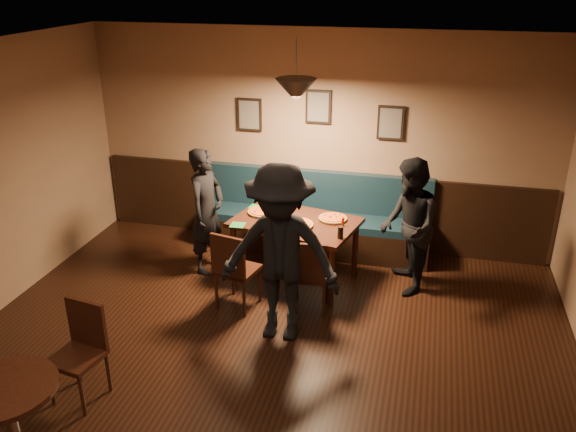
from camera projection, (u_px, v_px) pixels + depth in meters
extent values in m
plane|color=black|center=(234.00, 414.00, 4.95)|extent=(7.00, 7.00, 0.00)
plane|color=silver|center=(218.00, 77.00, 3.84)|extent=(7.00, 7.00, 0.00)
plane|color=#8C704F|center=(318.00, 141.00, 7.52)|extent=(6.00, 0.00, 6.00)
cube|color=black|center=(316.00, 207.00, 7.85)|extent=(5.88, 0.06, 1.00)
cube|color=black|center=(250.00, 115.00, 7.57)|extent=(0.32, 0.04, 0.42)
cube|color=black|center=(318.00, 107.00, 7.32)|extent=(0.32, 0.04, 0.42)
cube|color=black|center=(391.00, 123.00, 7.18)|extent=(0.32, 0.04, 0.42)
cone|color=black|center=(296.00, 90.00, 6.23)|extent=(0.44, 0.44, 0.25)
cube|color=black|center=(295.00, 249.00, 6.96)|extent=(1.56, 1.18, 0.75)
imported|color=black|center=(207.00, 211.00, 7.02)|extent=(0.48, 0.63, 1.54)
imported|color=black|center=(409.00, 227.00, 6.57)|extent=(0.76, 0.88, 1.56)
imported|color=black|center=(280.00, 254.00, 5.66)|extent=(1.18, 0.68, 1.82)
cylinder|color=orange|center=(263.00, 212.00, 7.01)|extent=(0.46, 0.46, 0.04)
cylinder|color=#BF6524|center=(296.00, 224.00, 6.66)|extent=(0.40, 0.40, 0.04)
cylinder|color=orange|center=(333.00, 218.00, 6.83)|extent=(0.44, 0.44, 0.04)
cylinder|color=black|center=(340.00, 232.00, 6.36)|extent=(0.07, 0.07, 0.13)
cylinder|color=#981F05|center=(343.00, 221.00, 6.65)|extent=(0.03, 0.03, 0.12)
cube|color=#207829|center=(256.00, 207.00, 7.20)|extent=(0.16, 0.16, 0.01)
cube|color=#1D6F2C|center=(238.00, 225.00, 6.69)|extent=(0.17, 0.17, 0.01)
cube|color=silver|center=(291.00, 234.00, 6.48)|extent=(0.17, 0.02, 0.00)
cylinder|color=black|center=(14.00, 430.00, 4.25)|extent=(0.95, 0.95, 0.77)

